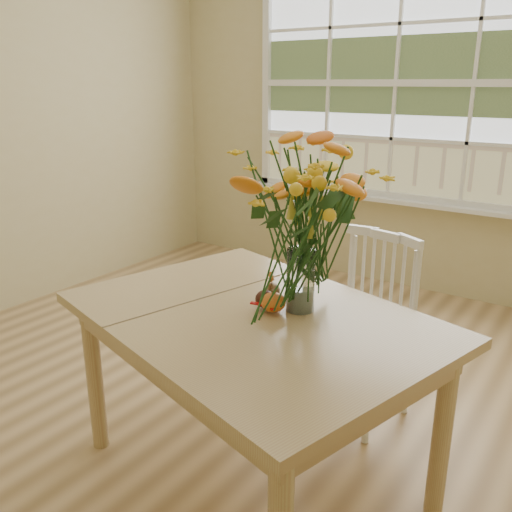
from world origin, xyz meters
The scene contains 9 objects.
floor centered at (0.00, 0.00, -0.01)m, with size 4.00×4.50×0.01m, color #99764A.
wall_back centered at (0.00, 2.25, 1.35)m, with size 4.00×0.02×2.70m, color #C8B97F.
window centered at (0.00, 2.21, 1.53)m, with size 2.42×0.12×1.74m.
dining_table centered at (0.46, -0.25, 0.64)m, with size 1.57×1.30×0.73m.
windsor_chair centered at (0.62, 0.48, 0.49)m, with size 0.48×0.46×0.88m.
flower_vase centered at (0.58, -0.12, 1.09)m, with size 0.50×0.50×0.60m.
pumpkin centered at (0.51, -0.20, 0.77)m, with size 0.09×0.09×0.07m, color #C75317.
turkey_figurine centered at (0.44, -0.10, 0.77)m, with size 0.10×0.09×0.10m.
dark_gourd centered at (0.47, -0.18, 0.77)m, with size 0.13×0.10×0.07m.
Camera 1 is at (1.53, -1.77, 1.56)m, focal length 38.00 mm.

